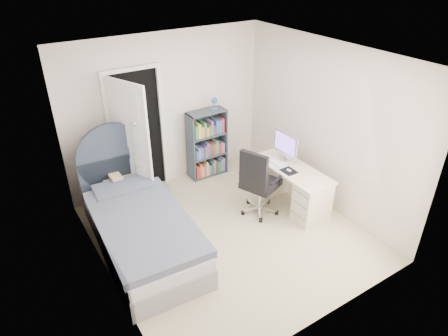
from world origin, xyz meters
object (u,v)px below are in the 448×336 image
bed (140,226)px  nightstand (120,187)px  desk (290,184)px  floor_lamp (138,175)px  bookcase (208,146)px  office_chair (258,180)px

bed → nightstand: (0.07, 0.91, 0.11)m
bed → nightstand: bed is taller
bed → desk: (2.35, -0.33, 0.04)m
floor_lamp → bookcase: bearing=13.5°
nightstand → office_chair: office_chair is taller
desk → office_chair: 0.65m
floor_lamp → desk: floor_lamp is taller
bed → floor_lamp: (0.34, 0.83, 0.28)m
nightstand → floor_lamp: size_ratio=0.44×
nightstand → bookcase: bearing=8.9°
bookcase → desk: 1.63m
bookcase → desk: (0.60, -1.50, -0.19)m
office_chair → nightstand: bearing=144.8°
bed → floor_lamp: 0.94m
floor_lamp → nightstand: bearing=164.2°
bed → bookcase: 2.12m
bookcase → office_chair: bearing=-90.1°
bookcase → office_chair: bookcase is taller
floor_lamp → bookcase: size_ratio=1.03×
desk → bed: bearing=172.0°
desk → office_chair: (-0.60, 0.06, 0.24)m
bed → office_chair: bearing=-8.9°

